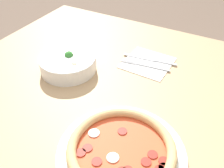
# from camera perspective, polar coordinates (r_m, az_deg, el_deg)

# --- Properties ---
(dining_table) EXTENTS (1.26, 1.02, 0.75)m
(dining_table) POSITION_cam_1_polar(r_m,az_deg,el_deg) (0.89, -8.37, -7.83)
(dining_table) COLOR tan
(dining_table) RESTS_ON ground_plane
(pizza) EXTENTS (0.33, 0.33, 0.04)m
(pizza) POSITION_cam_1_polar(r_m,az_deg,el_deg) (0.66, 2.13, -14.90)
(pizza) COLOR white
(pizza) RESTS_ON dining_table
(bowl) EXTENTS (0.21, 0.21, 0.07)m
(bowl) POSITION_cam_1_polar(r_m,az_deg,el_deg) (0.93, -10.03, 4.90)
(bowl) COLOR white
(bowl) RESTS_ON dining_table
(napkin) EXTENTS (0.18, 0.18, 0.00)m
(napkin) POSITION_cam_1_polar(r_m,az_deg,el_deg) (0.98, 8.11, 4.82)
(napkin) COLOR white
(napkin) RESTS_ON dining_table
(fork) EXTENTS (0.03, 0.19, 0.00)m
(fork) POSITION_cam_1_polar(r_m,az_deg,el_deg) (0.96, 7.66, 4.22)
(fork) COLOR silver
(fork) RESTS_ON napkin
(knife) EXTENTS (0.04, 0.21, 0.01)m
(knife) POSITION_cam_1_polar(r_m,az_deg,el_deg) (1.00, 9.13, 5.48)
(knife) COLOR silver
(knife) RESTS_ON napkin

